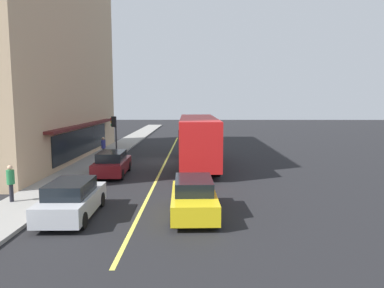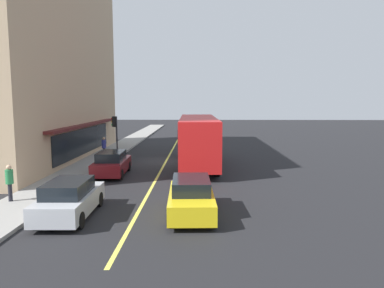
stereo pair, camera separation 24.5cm
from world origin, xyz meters
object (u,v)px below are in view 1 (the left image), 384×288
object	(u,v)px
pedestrian_at_corner	(11,180)
bus	(198,139)
pedestrian_by_curb	(103,146)
car_silver	(72,199)
car_maroon	(112,164)
traffic_light	(114,126)
car_yellow	(194,197)

from	to	relation	value
pedestrian_at_corner	bus	bearing A→B (deg)	-40.76
bus	pedestrian_by_curb	size ratio (longest dim) A/B	6.63
bus	car_silver	world-z (taller)	bus
car_maroon	pedestrian_by_curb	size ratio (longest dim) A/B	2.59
bus	car_maroon	size ratio (longest dim) A/B	2.57
traffic_light	pedestrian_by_curb	xyz separation A→B (m)	(-2.66, 0.27, -1.37)
bus	pedestrian_at_corner	distance (m)	13.06
traffic_light	pedestrian_at_corner	bearing A→B (deg)	174.82
car_yellow	car_silver	world-z (taller)	same
car_maroon	bus	bearing A→B (deg)	-58.49
car_yellow	pedestrian_by_curb	world-z (taller)	pedestrian_by_curb
pedestrian_by_curb	pedestrian_at_corner	distance (m)	12.24
pedestrian_by_curb	traffic_light	bearing A→B (deg)	-5.81
car_maroon	pedestrian_at_corner	bearing A→B (deg)	154.88
car_yellow	car_maroon	world-z (taller)	same
car_silver	pedestrian_by_curb	world-z (taller)	pedestrian_by_curb
bus	pedestrian_by_curb	bearing A→B (deg)	72.65
bus	traffic_light	xyz separation A→B (m)	(4.98, 7.16, 0.55)
traffic_light	car_yellow	size ratio (longest dim) A/B	0.73
car_maroon	car_silver	size ratio (longest dim) A/B	1.00
pedestrian_at_corner	car_silver	bearing A→B (deg)	-117.10
bus	car_yellow	xyz separation A→B (m)	(-11.21, 0.24, -1.24)
pedestrian_at_corner	car_maroon	bearing A→B (deg)	-25.12
bus	car_silver	xyz separation A→B (m)	(-11.58, 5.17, -1.24)
car_silver	pedestrian_at_corner	size ratio (longest dim) A/B	2.59
traffic_light	pedestrian_by_curb	size ratio (longest dim) A/B	1.90
car_yellow	car_silver	xyz separation A→B (m)	(-0.37, 4.93, 0.00)
car_silver	pedestrian_at_corner	bearing A→B (deg)	62.90
car_yellow	traffic_light	bearing A→B (deg)	23.14
car_yellow	pedestrian_at_corner	size ratio (longest dim) A/B	2.60
car_silver	car_yellow	bearing A→B (deg)	-85.72
bus	car_maroon	distance (m)	6.51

